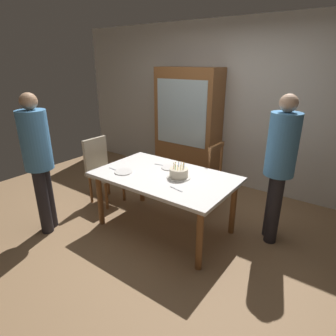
% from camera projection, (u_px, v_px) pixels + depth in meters
% --- Properties ---
extents(ground, '(6.40, 6.40, 0.00)m').
position_uv_depth(ground, '(165.00, 227.00, 3.60)').
color(ground, '#93704C').
extents(back_wall, '(6.40, 0.10, 2.60)m').
position_uv_depth(back_wall, '(233.00, 107.00, 4.53)').
color(back_wall, beige).
rests_on(back_wall, ground).
extents(dining_table, '(1.65, 1.00, 0.73)m').
position_uv_depth(dining_table, '(165.00, 181.00, 3.37)').
color(dining_table, white).
rests_on(dining_table, ground).
extents(birthday_cake, '(0.28, 0.28, 0.18)m').
position_uv_depth(birthday_cake, '(179.00, 173.00, 3.24)').
color(birthday_cake, silver).
rests_on(birthday_cake, dining_table).
extents(plate_near_celebrant, '(0.22, 0.22, 0.01)m').
position_uv_depth(plate_near_celebrant, '(124.00, 172.00, 3.41)').
color(plate_near_celebrant, white).
rests_on(plate_near_celebrant, dining_table).
extents(plate_far_side, '(0.22, 0.22, 0.01)m').
position_uv_depth(plate_far_side, '(170.00, 168.00, 3.55)').
color(plate_far_side, white).
rests_on(plate_far_side, dining_table).
extents(fork_near_celebrant, '(0.18, 0.03, 0.01)m').
position_uv_depth(fork_near_celebrant, '(114.00, 169.00, 3.50)').
color(fork_near_celebrant, silver).
rests_on(fork_near_celebrant, dining_table).
extents(fork_far_side, '(0.18, 0.05, 0.01)m').
position_uv_depth(fork_far_side, '(161.00, 165.00, 3.65)').
color(fork_far_side, silver).
rests_on(fork_far_side, dining_table).
extents(fork_near_guest, '(0.18, 0.05, 0.01)m').
position_uv_depth(fork_near_guest, '(176.00, 189.00, 2.97)').
color(fork_near_guest, silver).
rests_on(fork_near_guest, dining_table).
extents(chair_spindle_back, '(0.44, 0.44, 0.95)m').
position_uv_depth(chair_spindle_back, '(204.00, 176.00, 4.01)').
color(chair_spindle_back, tan).
rests_on(chair_spindle_back, ground).
extents(chair_upholstered, '(0.45, 0.45, 0.95)m').
position_uv_depth(chair_upholstered, '(102.00, 167.00, 4.13)').
color(chair_upholstered, tan).
rests_on(chair_upholstered, ground).
extents(person_celebrant, '(0.32, 0.32, 1.68)m').
position_uv_depth(person_celebrant, '(38.00, 157.00, 3.24)').
color(person_celebrant, '#262328').
rests_on(person_celebrant, ground).
extents(person_guest, '(0.32, 0.32, 1.69)m').
position_uv_depth(person_guest, '(280.00, 162.00, 3.05)').
color(person_guest, '#262328').
rests_on(person_guest, ground).
extents(china_cabinet, '(1.10, 0.45, 1.90)m').
position_uv_depth(china_cabinet, '(188.00, 126.00, 4.80)').
color(china_cabinet, brown).
rests_on(china_cabinet, ground).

